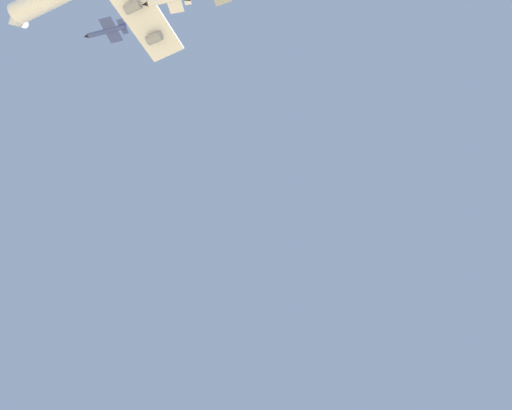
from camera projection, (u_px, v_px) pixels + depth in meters
chase_jet_lead at (168, 0)px, 120.09m from camera, size 13.99×11.36×4.00m
chase_jet_right_wing at (107, 31)px, 127.34m from camera, size 14.40×10.61×4.00m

